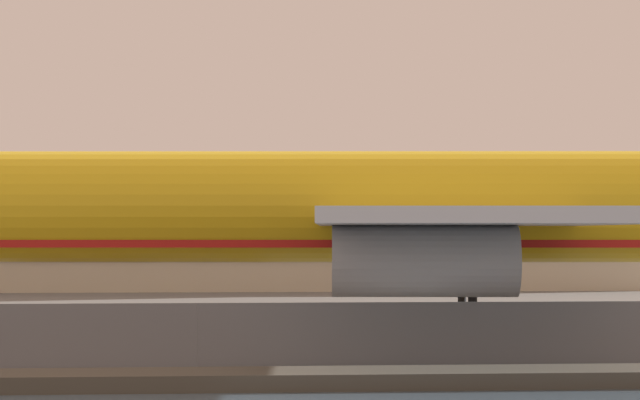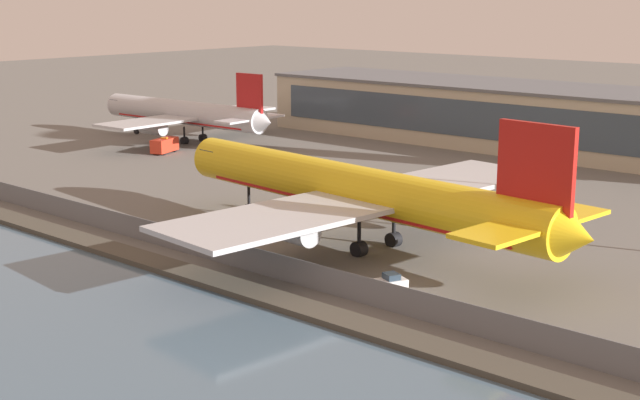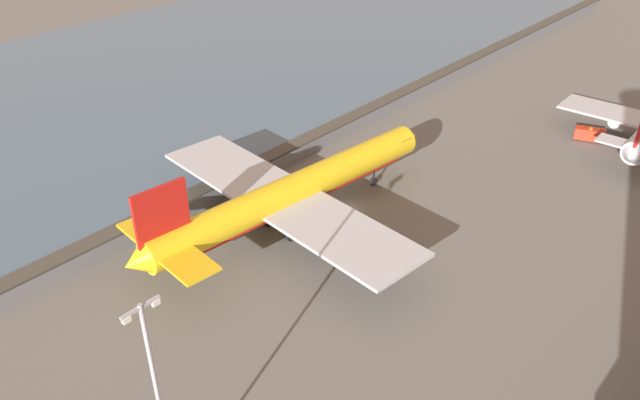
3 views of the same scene
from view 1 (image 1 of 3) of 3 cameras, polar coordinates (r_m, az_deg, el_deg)
The scene contains 5 objects.
ground_plane at distance 65.58m, azimuth -4.77°, elevation -5.24°, with size 500.00×500.00×0.00m, color #66635E.
shoreline_seawall at distance 45.13m, azimuth -4.61°, elevation -6.76°, with size 320.00×3.00×0.50m.
perimeter_fence at distance 49.54m, azimuth -4.66°, elevation -5.22°, with size 280.00×0.10×2.30m.
cargo_jet_yellow at distance 63.04m, azimuth 3.35°, elevation -0.44°, with size 52.55×45.74×14.33m.
terminal_building at distance 125.94m, azimuth -8.54°, elevation -1.01°, with size 92.38×20.68×10.03m.
Camera 1 is at (-0.39, -65.42, 4.62)m, focal length 85.00 mm.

